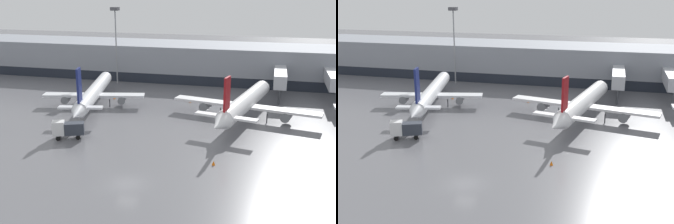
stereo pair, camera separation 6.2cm
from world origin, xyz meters
The scene contains 9 objects.
ground_plane centered at (0.00, 0.00, 0.00)m, with size 320.00×320.00×0.00m, color slate.
terminal_building centered at (0.19, 61.87, 4.50)m, with size 160.00×29.32×9.00m.
parked_jet_1 centered at (12.03, 30.24, 2.97)m, with size 27.12×32.20×9.85m.
parked_jet_3 centered at (-18.06, 31.35, 2.78)m, with size 20.44×33.80×10.03m.
service_truck_0 centered at (-14.43, 12.90, 1.68)m, with size 5.22×3.45×2.94m.
traffic_cone_0 centered at (9.63, 8.23, 0.31)m, with size 0.47×0.47×0.62m.
traffic_cone_1 centered at (-16.09, 37.51, 0.31)m, with size 0.42×0.42×0.62m.
traffic_cone_2 centered at (0.31, 38.83, 0.36)m, with size 0.41×0.41×0.72m.
apron_light_mast_0 centered at (-20.86, 51.93, 14.58)m, with size 1.80×1.80×18.51m.
Camera 1 is at (16.54, -44.60, 23.69)m, focal length 45.00 mm.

